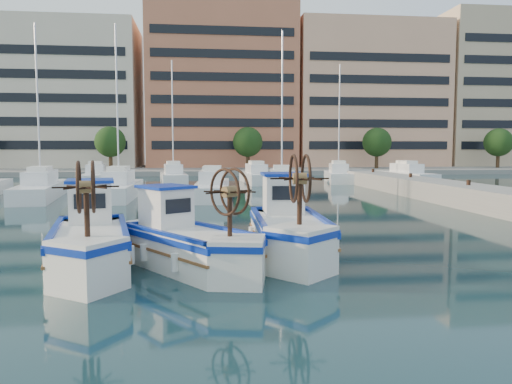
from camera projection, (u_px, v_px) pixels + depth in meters
ground at (298, 268)px, 13.89m from camera, size 300.00×300.00×0.00m
waterfront at (273, 99)px, 78.35m from camera, size 180.00×40.00×25.60m
yacht_marina at (198, 183)px, 40.56m from camera, size 38.62×23.07×11.50m
fishing_boat_a at (90, 238)px, 13.91m from camera, size 2.79×5.04×3.06m
fishing_boat_b at (186, 240)px, 13.86m from camera, size 4.01×4.67×2.87m
fishing_boat_c at (288, 227)px, 15.61m from camera, size 2.29×5.17×3.19m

